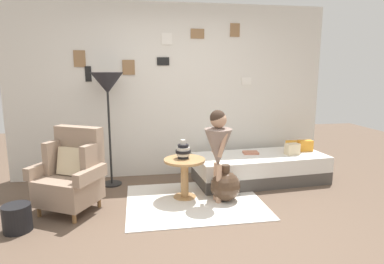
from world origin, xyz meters
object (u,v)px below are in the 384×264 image
at_px(book_on_daybed, 251,153).
at_px(demijohn_near, 225,186).
at_px(side_table, 185,170).
at_px(person_child, 218,144).
at_px(daybed, 260,168).
at_px(armchair, 72,174).
at_px(vase_striped, 183,151).
at_px(floor_lamp, 107,87).
at_px(magazine_basket, 17,218).

height_order(book_on_daybed, demijohn_near, demijohn_near).
xyz_separation_m(side_table, person_child, (0.38, -0.20, 0.38)).
bearing_deg(demijohn_near, book_on_daybed, 51.10).
distance_m(daybed, book_on_daybed, 0.26).
height_order(armchair, vase_striped, armchair).
distance_m(vase_striped, floor_lamp, 1.39).
bearing_deg(magazine_basket, demijohn_near, 10.24).
bearing_deg(demijohn_near, magazine_basket, -169.76).
height_order(floor_lamp, person_child, floor_lamp).
bearing_deg(floor_lamp, daybed, -5.64).
distance_m(side_table, demijohn_near, 0.55).
xyz_separation_m(armchair, demijohn_near, (1.83, -0.04, -0.25)).
relative_size(demijohn_near, magazine_basket, 1.66).
relative_size(armchair, vase_striped, 4.02).
relative_size(book_on_daybed, demijohn_near, 0.47).
bearing_deg(side_table, armchair, -174.25).
bearing_deg(book_on_daybed, person_child, -132.89).
height_order(vase_striped, person_child, person_child).
distance_m(armchair, book_on_daybed, 2.52).
bearing_deg(vase_striped, side_table, -71.57).
relative_size(daybed, floor_lamp, 1.23).
distance_m(demijohn_near, magazine_basket, 2.35).
bearing_deg(daybed, magazine_basket, -160.80).
xyz_separation_m(book_on_daybed, demijohn_near, (-0.59, -0.73, -0.22)).
distance_m(armchair, vase_striped, 1.35).
relative_size(floor_lamp, magazine_basket, 5.70).
xyz_separation_m(armchair, magazine_basket, (-0.47, -0.46, -0.30)).
relative_size(armchair, daybed, 0.50).
relative_size(floor_lamp, book_on_daybed, 7.25).
bearing_deg(armchair, vase_striped, 7.32).
relative_size(side_table, floor_lamp, 0.33).
xyz_separation_m(daybed, floor_lamp, (-2.16, 0.21, 1.20)).
height_order(book_on_daybed, magazine_basket, book_on_daybed).
height_order(armchair, demijohn_near, armchair).
bearing_deg(daybed, book_on_daybed, 141.83).
bearing_deg(armchair, daybed, 13.11).
relative_size(armchair, book_on_daybed, 4.41).
bearing_deg(armchair, floor_lamp, 64.68).
xyz_separation_m(daybed, side_table, (-1.20, -0.46, 0.17)).
height_order(person_child, book_on_daybed, person_child).
bearing_deg(vase_striped, demijohn_near, -22.83).
xyz_separation_m(armchair, vase_striped, (1.33, 0.17, 0.17)).
distance_m(armchair, demijohn_near, 1.85).
relative_size(floor_lamp, demijohn_near, 3.44).
bearing_deg(book_on_daybed, magazine_basket, -158.45).
xyz_separation_m(daybed, person_child, (-0.81, -0.65, 0.54)).
height_order(demijohn_near, magazine_basket, demijohn_near).
distance_m(person_child, book_on_daybed, 1.07).
relative_size(side_table, demijohn_near, 1.14).
bearing_deg(book_on_daybed, daybed, -38.17).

